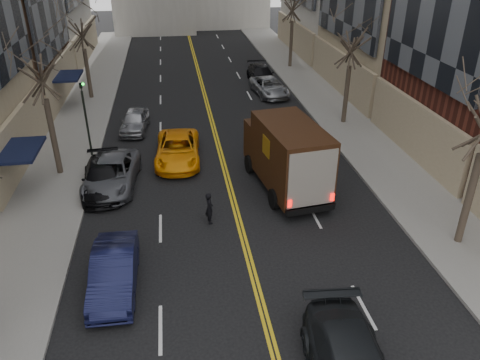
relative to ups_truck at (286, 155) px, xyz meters
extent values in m
cube|color=slate|center=(-11.77, 10.20, -1.73)|extent=(4.00, 66.00, 0.15)
cube|color=slate|center=(6.23, 10.20, -1.73)|extent=(4.00, 66.00, 0.15)
cube|color=black|center=(-12.77, 1.20, 0.60)|extent=(2.00, 3.00, 0.15)
cube|color=black|center=(-13.67, 1.20, -0.45)|extent=(0.20, 3.00, 2.50)
cube|color=black|center=(-12.77, 14.20, 0.60)|extent=(2.00, 3.00, 0.15)
cube|color=black|center=(-13.67, 14.20, -0.45)|extent=(0.20, 3.00, 2.50)
cylinder|color=#382D23|center=(-11.57, 3.20, 0.37)|extent=(0.30, 0.30, 4.05)
cylinder|color=#382D23|center=(-11.57, 16.20, 0.19)|extent=(0.30, 0.30, 3.69)
cylinder|color=#382D23|center=(6.03, -5.80, 0.33)|extent=(0.30, 0.30, 3.96)
cylinder|color=#382D23|center=(6.03, 8.20, 0.24)|extent=(0.30, 0.30, 3.78)
cylinder|color=#382D23|center=(6.03, 23.20, 0.42)|extent=(0.30, 0.30, 4.14)
cylinder|color=black|center=(-10.17, 5.20, 0.25)|extent=(0.12, 0.12, 3.80)
imported|color=black|center=(-10.17, 5.20, 2.60)|extent=(0.15, 0.18, 0.90)
sphere|color=#0CE526|center=(-10.02, 5.10, 2.55)|extent=(0.14, 0.14, 0.14)
cube|color=black|center=(0.00, 0.00, -1.24)|extent=(3.11, 6.78, 0.31)
cube|color=black|center=(-0.32, 2.38, -0.22)|extent=(2.61, 2.05, 2.15)
cube|color=black|center=(0.08, -0.56, 0.24)|extent=(3.11, 5.29, 3.07)
cube|color=black|center=(0.43, -3.12, -1.24)|extent=(2.35, 0.50, 0.31)
cube|color=red|center=(-0.58, -3.28, -0.78)|extent=(0.19, 0.09, 0.36)
cube|color=red|center=(1.44, -3.00, -0.78)|extent=(0.19, 0.09, 0.36)
cube|color=gold|center=(-1.17, -0.68, 0.85)|extent=(0.16, 0.92, 0.92)
cube|color=gold|center=(1.30, -0.34, 0.85)|extent=(0.16, 0.92, 0.92)
cylinder|color=black|center=(-1.48, 1.96, -1.31)|extent=(0.42, 1.01, 0.98)
cylinder|color=black|center=(0.90, 2.29, -1.31)|extent=(0.42, 1.01, 0.98)
cylinder|color=black|center=(-0.96, -1.89, -1.31)|extent=(0.42, 1.01, 0.98)
cylinder|color=black|center=(1.43, -1.56, -1.31)|extent=(0.42, 1.01, 0.98)
cube|color=black|center=(-0.95, -11.26, -0.37)|extent=(0.13, 0.04, 0.09)
cube|color=blue|center=(-0.95, -11.29, -0.37)|extent=(0.10, 0.01, 0.06)
imported|color=orange|center=(-5.25, 3.95, -1.08)|extent=(2.69, 5.33, 1.45)
imported|color=black|center=(-4.07, -2.66, -1.05)|extent=(0.46, 0.60, 1.50)
imported|color=#101334|center=(-7.87, -6.48, -1.08)|extent=(1.55, 4.39, 1.44)
imported|color=#55575D|center=(-8.65, 1.45, -1.08)|extent=(2.83, 5.37, 1.44)
imported|color=black|center=(-9.07, 1.11, -1.12)|extent=(2.24, 4.80, 1.36)
imported|color=#999AA0|center=(-7.87, 9.02, -1.12)|extent=(2.03, 4.13, 1.35)
imported|color=#54575C|center=(2.33, 4.85, -1.13)|extent=(1.57, 4.15, 1.35)
imported|color=#9B9DA2|center=(2.33, 15.17, -1.14)|extent=(2.79, 5.04, 1.33)
imported|color=black|center=(2.33, 18.60, -1.09)|extent=(1.99, 4.89, 1.42)
camera|label=1|loc=(-5.35, -20.31, 9.75)|focal=35.00mm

